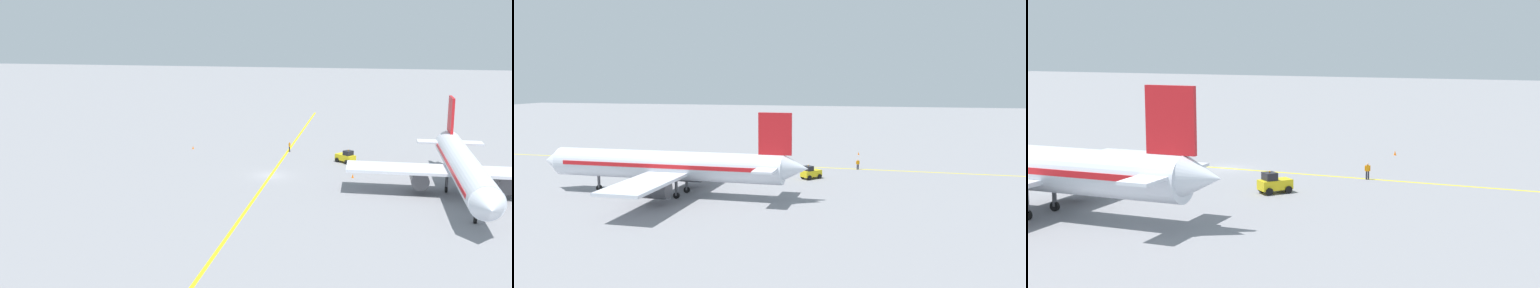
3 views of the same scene
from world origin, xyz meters
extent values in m
plane|color=gray|center=(0.00, 0.00, 0.00)|extent=(400.00, 400.00, 0.00)
cube|color=yellow|center=(0.00, 0.00, 0.00)|extent=(2.25, 119.99, 0.01)
cylinder|color=silver|center=(-24.54, 6.37, 3.80)|extent=(3.65, 30.01, 3.60)
cone|color=silver|center=(-24.51, 22.57, 3.80)|extent=(3.42, 2.41, 3.42)
cone|color=silver|center=(-24.57, -10.13, 4.10)|extent=(3.07, 3.01, 3.06)
cube|color=red|center=(-24.54, 6.37, 3.95)|extent=(3.69, 27.01, 0.50)
cube|color=silver|center=(-24.54, 5.37, 3.08)|extent=(28.01, 5.25, 0.36)
cylinder|color=#4C4C51|center=(-29.54, 5.38, 1.83)|extent=(2.21, 3.20, 2.20)
cylinder|color=#4C4C51|center=(-19.54, 5.36, 1.83)|extent=(2.21, 3.20, 2.20)
cube|color=red|center=(-24.56, -7.63, 8.10)|extent=(0.37, 4.00, 5.00)
cube|color=silver|center=(-24.56, -7.13, 4.20)|extent=(9.00, 2.42, 0.24)
cylinder|color=#4C4C51|center=(-24.52, 15.97, 1.40)|extent=(0.36, 0.36, 2.00)
cylinder|color=black|center=(-24.52, 15.97, 0.40)|extent=(0.28, 0.80, 0.80)
cylinder|color=#4C4C51|center=(-26.14, 4.37, 1.40)|extent=(0.36, 0.36, 2.00)
cylinder|color=black|center=(-26.14, 4.37, 0.40)|extent=(0.28, 0.80, 0.80)
cylinder|color=#4C4C51|center=(-22.94, 4.36, 1.40)|extent=(0.36, 0.36, 2.00)
cylinder|color=black|center=(-22.94, 4.36, 0.40)|extent=(0.28, 0.80, 0.80)
cube|color=gold|center=(-9.88, -9.70, 0.80)|extent=(3.25, 3.09, 0.90)
cube|color=black|center=(-10.30, -9.34, 1.60)|extent=(1.66, 1.68, 0.70)
sphere|color=orange|center=(-10.30, -9.34, 2.03)|extent=(0.16, 0.16, 0.16)
cylinder|color=black|center=(-11.11, -9.64, 0.35)|extent=(0.69, 0.64, 0.70)
cylinder|color=black|center=(-10.13, -8.50, 0.35)|extent=(0.69, 0.64, 0.70)
cylinder|color=black|center=(-9.62, -10.91, 0.35)|extent=(0.69, 0.64, 0.70)
cylinder|color=black|center=(-8.65, -9.77, 0.35)|extent=(0.69, 0.64, 0.70)
cylinder|color=#23232D|center=(-0.58, -15.78, 0.42)|extent=(0.16, 0.16, 0.85)
cylinder|color=#23232D|center=(-0.51, -15.97, 0.42)|extent=(0.16, 0.16, 0.85)
cube|color=orange|center=(-0.55, -15.88, 1.15)|extent=(0.33, 0.41, 0.60)
cylinder|color=orange|center=(-0.63, -15.65, 1.15)|extent=(0.10, 0.10, 0.55)
cylinder|color=orange|center=(-0.46, -16.10, 1.15)|extent=(0.10, 0.10, 0.55)
sphere|color=tan|center=(-0.55, -15.88, 1.57)|extent=(0.22, 0.22, 0.22)
cone|color=orange|center=(15.66, -15.00, 0.28)|extent=(0.32, 0.32, 0.55)
cone|color=orange|center=(-11.24, -0.74, 0.28)|extent=(0.32, 0.32, 0.55)
camera|label=1|loc=(-12.76, 79.69, 20.96)|focal=42.00mm
camera|label=2|loc=(-81.37, -20.72, 14.34)|focal=35.00mm
camera|label=3|loc=(-68.79, -33.86, 13.68)|focal=50.00mm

